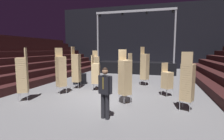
{
  "coord_description": "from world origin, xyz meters",
  "views": [
    {
      "loc": [
        2.61,
        -7.91,
        2.39
      ],
      "look_at": [
        0.32,
        0.08,
        1.4
      ],
      "focal_mm": 27.79,
      "sensor_mm": 36.0,
      "label": 1
    }
  ],
  "objects": [
    {
      "name": "chair_stack_front_right",
      "position": [
        -2.4,
        1.6,
        1.28
      ],
      "size": [
        0.47,
        0.47,
        2.56
      ],
      "rotation": [
        0.0,
        0.0,
        4.78
      ],
      "color": "#B2B5BA",
      "rests_on": "ground_plane"
    },
    {
      "name": "man_with_tie",
      "position": [
        0.79,
        -2.43,
        1.02
      ],
      "size": [
        0.57,
        0.34,
        1.79
      ],
      "rotation": [
        0.0,
        0.0,
        2.83
      ],
      "color": "black",
      "rests_on": "ground_plane"
    },
    {
      "name": "chair_stack_rear_right",
      "position": [
        0.36,
        3.93,
        1.07
      ],
      "size": [
        0.59,
        0.59,
        2.14
      ],
      "rotation": [
        0.0,
        0.0,
        1.12
      ],
      "color": "#B2B5BA",
      "rests_on": "ground_plane"
    },
    {
      "name": "equipment_road_case",
      "position": [
        -2.85,
        2.96,
        0.35
      ],
      "size": [
        1.07,
        0.91,
        0.69
      ],
      "primitive_type": "cube",
      "rotation": [
        0.0,
        0.0,
        0.42
      ],
      "color": "black",
      "rests_on": "ground_plane"
    },
    {
      "name": "chair_stack_mid_left",
      "position": [
        1.08,
        -0.53,
        1.19
      ],
      "size": [
        0.62,
        0.62,
        2.39
      ],
      "rotation": [
        0.0,
        0.0,
        4.01
      ],
      "color": "#B2B5BA",
      "rests_on": "ground_plane"
    },
    {
      "name": "arena_end_wall",
      "position": [
        0.0,
        15.0,
        4.0
      ],
      "size": [
        22.0,
        0.3,
        8.0
      ],
      "primitive_type": "cube",
      "color": "black",
      "rests_on": "ground_plane"
    },
    {
      "name": "chair_stack_rear_left",
      "position": [
        3.6,
        -0.77,
        1.15
      ],
      "size": [
        0.58,
        0.58,
        2.31
      ],
      "rotation": [
        0.0,
        0.0,
        5.85
      ],
      "color": "#B2B5BA",
      "rests_on": "ground_plane"
    },
    {
      "name": "stage_riser",
      "position": [
        0.0,
        9.93,
        0.66
      ],
      "size": [
        7.86,
        2.91,
        6.05
      ],
      "color": "black",
      "rests_on": "ground_plane"
    },
    {
      "name": "chair_stack_front_left",
      "position": [
        2.91,
        1.27,
        0.86
      ],
      "size": [
        0.62,
        0.62,
        1.71
      ],
      "rotation": [
        0.0,
        0.0,
        3.94
      ],
      "color": "#B2B5BA",
      "rests_on": "ground_plane"
    },
    {
      "name": "ground_plane",
      "position": [
        0.0,
        0.0,
        -0.05
      ],
      "size": [
        22.0,
        30.0,
        0.1
      ],
      "primitive_type": "cube",
      "color": "slate"
    },
    {
      "name": "chair_stack_rear_centre",
      "position": [
        -3.57,
        -1.43,
        1.24
      ],
      "size": [
        0.61,
        0.61,
        2.48
      ],
      "rotation": [
        0.0,
        0.0,
        2.13
      ],
      "color": "#B2B5BA",
      "rests_on": "ground_plane"
    },
    {
      "name": "chair_stack_mid_centre",
      "position": [
        -1.08,
        1.47,
        1.03
      ],
      "size": [
        0.51,
        0.51,
        2.05
      ],
      "rotation": [
        0.0,
        0.0,
        4.88
      ],
      "color": "#B2B5BA",
      "rests_on": "ground_plane"
    },
    {
      "name": "chair_stack_aisle_left",
      "position": [
        -2.28,
        4.55,
        1.15
      ],
      "size": [
        0.61,
        0.61,
        2.31
      ],
      "rotation": [
        0.0,
        0.0,
        3.77
      ],
      "color": "#B2B5BA",
      "rests_on": "ground_plane"
    },
    {
      "name": "chair_stack_aisle_right",
      "position": [
        1.54,
        3.65,
        1.28
      ],
      "size": [
        0.59,
        0.59,
        2.56
      ],
      "rotation": [
        0.0,
        0.0,
        4.25
      ],
      "color": "#B2B5BA",
      "rests_on": "ground_plane"
    },
    {
      "name": "chair_stack_mid_right",
      "position": [
        -2.58,
        0.21,
        1.24
      ],
      "size": [
        0.61,
        0.61,
        2.48
      ],
      "rotation": [
        0.0,
        0.0,
        4.14
      ],
      "color": "#B2B5BA",
      "rests_on": "ground_plane"
    }
  ]
}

